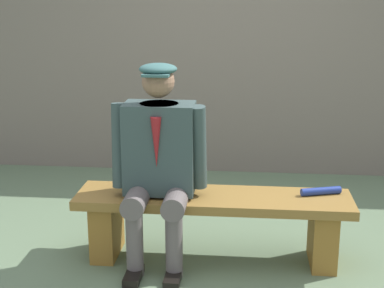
{
  "coord_description": "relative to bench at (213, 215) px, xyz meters",
  "views": [
    {
      "loc": [
        -0.2,
        3.55,
        1.77
      ],
      "look_at": [
        0.14,
        0.0,
        0.81
      ],
      "focal_mm": 53.13,
      "sensor_mm": 36.0,
      "label": 1
    }
  ],
  "objects": [
    {
      "name": "stadium_wall",
      "position": [
        0.0,
        -2.08,
        0.73
      ],
      "size": [
        12.0,
        0.24,
        2.1
      ],
      "primitive_type": "cube",
      "color": "#6F645A",
      "rests_on": "ground"
    },
    {
      "name": "ground_plane",
      "position": [
        0.0,
        0.0,
        -0.32
      ],
      "size": [
        30.0,
        30.0,
        0.0
      ],
      "primitive_type": "plane",
      "color": "#5A7053"
    },
    {
      "name": "rolled_magazine",
      "position": [
        -0.71,
        -0.08,
        0.17
      ],
      "size": [
        0.28,
        0.13,
        0.05
      ],
      "primitive_type": "cylinder",
      "rotation": [
        0.0,
        1.57,
        0.3
      ],
      "color": "navy",
      "rests_on": "bench"
    },
    {
      "name": "bench",
      "position": [
        0.0,
        0.0,
        0.0
      ],
      "size": [
        1.83,
        0.44,
        0.46
      ],
      "color": "olive",
      "rests_on": "ground"
    },
    {
      "name": "seated_man",
      "position": [
        0.36,
        0.06,
        0.42
      ],
      "size": [
        0.63,
        0.6,
        1.34
      ],
      "color": "#324443",
      "rests_on": "ground"
    }
  ]
}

